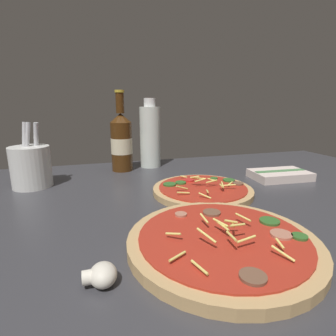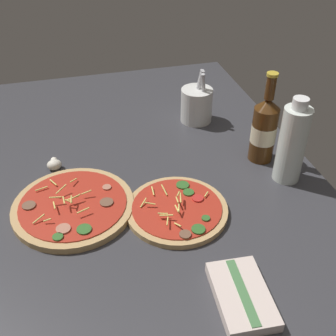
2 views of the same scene
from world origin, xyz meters
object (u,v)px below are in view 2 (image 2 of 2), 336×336
object	(u,v)px
oil_bottle	(292,144)
mushroom_left	(54,164)
pizza_far	(177,210)
beer_bottle	(264,129)
dish_towel	(242,295)
utensil_crock	(197,104)
pizza_near	(73,207)

from	to	relation	value
oil_bottle	mushroom_left	world-z (taller)	oil_bottle
pizza_far	mushroom_left	bearing A→B (deg)	-133.01
mushroom_left	oil_bottle	bearing A→B (deg)	71.43
beer_bottle	dish_towel	size ratio (longest dim) A/B	1.51
pizza_far	utensil_crock	size ratio (longest dim) A/B	1.43
pizza_near	mushroom_left	xyz separation A→B (cm)	(-19.21, -3.70, 0.40)
utensil_crock	mushroom_left	bearing A→B (deg)	-71.24
beer_bottle	utensil_crock	xyz separation A→B (cm)	(-25.79, -11.13, -4.07)
oil_bottle	pizza_far	bearing A→B (deg)	-79.60
beer_bottle	utensil_crock	distance (cm)	28.38
mushroom_left	dish_towel	world-z (taller)	mushroom_left
beer_bottle	utensil_crock	world-z (taller)	beer_bottle
oil_bottle	mushroom_left	xyz separation A→B (cm)	(-20.35, -60.58, -9.59)
oil_bottle	beer_bottle	bearing A→B (deg)	-165.15
pizza_far	beer_bottle	size ratio (longest dim) A/B	0.95
pizza_near	utensil_crock	distance (cm)	55.68
pizza_near	dish_towel	xyz separation A→B (cm)	(34.80, 29.82, 0.20)
pizza_far	dish_towel	distance (cm)	28.22
beer_bottle	pizza_far	bearing A→B (deg)	-61.09
oil_bottle	utensil_crock	bearing A→B (deg)	-159.01
mushroom_left	utensil_crock	world-z (taller)	utensil_crock
dish_towel	utensil_crock	bearing A→B (deg)	169.32
pizza_near	mushroom_left	distance (cm)	19.56
pizza_far	dish_towel	bearing A→B (deg)	10.90
beer_bottle	mushroom_left	size ratio (longest dim) A/B	6.19
pizza_far	beer_bottle	world-z (taller)	beer_bottle
pizza_far	mushroom_left	world-z (taller)	pizza_far
utensil_crock	beer_bottle	bearing A→B (deg)	23.34
mushroom_left	utensil_crock	distance (cm)	49.50
mushroom_left	utensil_crock	xyz separation A→B (cm)	(-15.86, 46.69, 4.38)
beer_bottle	dish_towel	bearing A→B (deg)	-28.87
pizza_far	utensil_crock	world-z (taller)	utensil_crock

